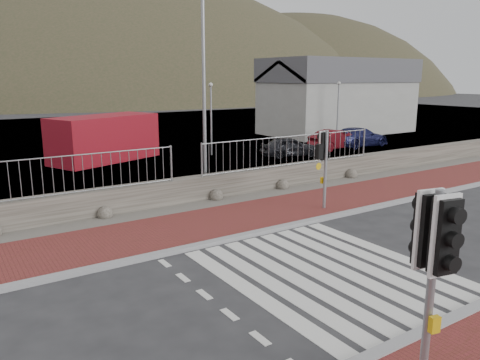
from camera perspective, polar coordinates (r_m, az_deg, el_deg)
ground at (r=11.36m, az=10.52°, el=-10.84°), size 220.00×220.00×0.00m
sidewalk_far at (r=14.70m, az=-1.67°, el=-5.00°), size 40.00×3.00×0.08m
kerb_near at (r=9.64m, az=23.39°, el=-15.85°), size 40.00×0.25×0.12m
kerb_far at (r=13.50m, az=1.68°, el=-6.56°), size 40.00×0.25×0.12m
zebra_crossing at (r=11.36m, az=10.52°, el=-10.81°), size 4.62×5.60×0.01m
gravel_strip at (r=16.37m, az=-5.35°, el=-3.25°), size 40.00×1.50×0.06m
stone_wall at (r=16.95m, az=-6.65°, el=-1.26°), size 40.00×0.60×0.90m
railing at (r=16.55m, az=-6.53°, el=3.25°), size 18.07×0.07×1.22m
quay at (r=36.38m, az=-21.42°, el=4.62°), size 120.00×40.00×0.50m
harbor_building at (r=38.69m, az=11.92°, el=9.99°), size 12.20×6.20×5.80m
hills_backdrop at (r=100.24m, az=-23.89°, el=-4.51°), size 254.00×90.00×100.00m
traffic_signal_near at (r=6.91m, az=22.60°, el=-7.89°), size 0.47×0.34×3.01m
traffic_signal_far at (r=15.80m, az=10.36°, el=3.26°), size 0.66×0.27×2.73m
streetlight at (r=17.79m, az=-4.02°, el=11.73°), size 1.55×0.62×7.51m
shipping_container at (r=26.26m, az=-16.19°, el=4.91°), size 6.28×4.48×2.42m
car_a at (r=26.68m, az=6.03°, el=4.05°), size 3.52×2.04×1.12m
car_b at (r=29.82m, az=11.68°, el=4.85°), size 3.76×1.37×1.23m
car_c at (r=31.31m, az=14.31°, el=5.10°), size 4.35×1.86×1.25m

